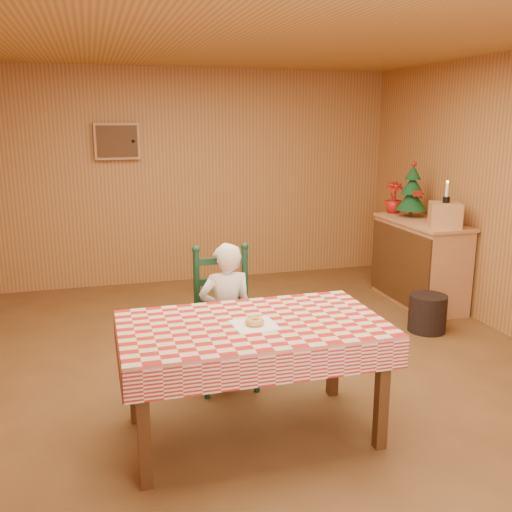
{
  "coord_description": "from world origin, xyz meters",
  "views": [
    {
      "loc": [
        -1.2,
        -4.0,
        2.0
      ],
      "look_at": [
        0.0,
        0.2,
        0.95
      ],
      "focal_mm": 40.0,
      "sensor_mm": 36.0,
      "label": 1
    }
  ],
  "objects_px": {
    "crate": "(445,215)",
    "dining_table": "(252,335)",
    "seated_child": "(226,316)",
    "storage_bin": "(427,313)",
    "shelf_unit": "(419,262)",
    "christmas_tree": "(412,192)",
    "ladder_chair": "(225,321)"
  },
  "relations": [
    {
      "from": "dining_table",
      "to": "storage_bin",
      "type": "xyz_separation_m",
      "value": [
        2.12,
        1.32,
        -0.51
      ]
    },
    {
      "from": "crate",
      "to": "storage_bin",
      "type": "xyz_separation_m",
      "value": [
        -0.39,
        -0.41,
        -0.88
      ]
    },
    {
      "from": "seated_child",
      "to": "storage_bin",
      "type": "bearing_deg",
      "value": -164.36
    },
    {
      "from": "dining_table",
      "to": "shelf_unit",
      "type": "xyz_separation_m",
      "value": [
        2.51,
        2.14,
        -0.22
      ]
    },
    {
      "from": "ladder_chair",
      "to": "seated_child",
      "type": "bearing_deg",
      "value": -90.0
    },
    {
      "from": "seated_child",
      "to": "shelf_unit",
      "type": "distance_m",
      "value": 2.88
    },
    {
      "from": "dining_table",
      "to": "shelf_unit",
      "type": "distance_m",
      "value": 3.3
    },
    {
      "from": "christmas_tree",
      "to": "storage_bin",
      "type": "bearing_deg",
      "value": -110.31
    },
    {
      "from": "shelf_unit",
      "to": "storage_bin",
      "type": "relative_size",
      "value": 3.44
    },
    {
      "from": "crate",
      "to": "storage_bin",
      "type": "bearing_deg",
      "value": -133.63
    },
    {
      "from": "dining_table",
      "to": "crate",
      "type": "distance_m",
      "value": 3.08
    },
    {
      "from": "dining_table",
      "to": "shelf_unit",
      "type": "relative_size",
      "value": 1.34
    },
    {
      "from": "dining_table",
      "to": "storage_bin",
      "type": "height_order",
      "value": "dining_table"
    },
    {
      "from": "shelf_unit",
      "to": "storage_bin",
      "type": "bearing_deg",
      "value": -115.33
    },
    {
      "from": "ladder_chair",
      "to": "christmas_tree",
      "type": "distance_m",
      "value": 3.06
    },
    {
      "from": "dining_table",
      "to": "shelf_unit",
      "type": "bearing_deg",
      "value": 40.44
    },
    {
      "from": "shelf_unit",
      "to": "storage_bin",
      "type": "height_order",
      "value": "shelf_unit"
    },
    {
      "from": "ladder_chair",
      "to": "dining_table",
      "type": "bearing_deg",
      "value": -90.0
    },
    {
      "from": "crate",
      "to": "dining_table",
      "type": "bearing_deg",
      "value": -145.38
    },
    {
      "from": "christmas_tree",
      "to": "ladder_chair",
      "type": "bearing_deg",
      "value": -147.55
    },
    {
      "from": "dining_table",
      "to": "ladder_chair",
      "type": "bearing_deg",
      "value": 90.0
    },
    {
      "from": "christmas_tree",
      "to": "seated_child",
      "type": "bearing_deg",
      "value": -146.64
    },
    {
      "from": "seated_child",
      "to": "storage_bin",
      "type": "distance_m",
      "value": 2.24
    },
    {
      "from": "dining_table",
      "to": "ladder_chair",
      "type": "distance_m",
      "value": 0.81
    },
    {
      "from": "dining_table",
      "to": "storage_bin",
      "type": "distance_m",
      "value": 2.55
    },
    {
      "from": "seated_child",
      "to": "storage_bin",
      "type": "xyz_separation_m",
      "value": [
        2.12,
        0.59,
        -0.38
      ]
    },
    {
      "from": "dining_table",
      "to": "crate",
      "type": "relative_size",
      "value": 5.52
    },
    {
      "from": "shelf_unit",
      "to": "christmas_tree",
      "type": "xyz_separation_m",
      "value": [
        0.01,
        0.25,
        0.74
      ]
    },
    {
      "from": "christmas_tree",
      "to": "shelf_unit",
      "type": "bearing_deg",
      "value": -91.98
    },
    {
      "from": "christmas_tree",
      "to": "storage_bin",
      "type": "height_order",
      "value": "christmas_tree"
    },
    {
      "from": "ladder_chair",
      "to": "shelf_unit",
      "type": "xyz_separation_m",
      "value": [
        2.51,
        1.35,
        -0.04
      ]
    },
    {
      "from": "shelf_unit",
      "to": "storage_bin",
      "type": "distance_m",
      "value": 0.94
    }
  ]
}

